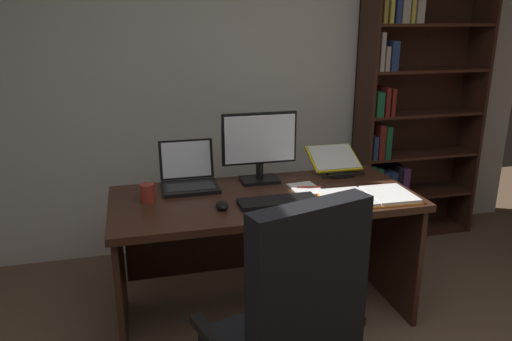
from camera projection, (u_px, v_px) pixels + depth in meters
wall_back at (247, 78)px, 3.58m from camera, size 4.62×0.12×2.54m
desk at (260, 224)px, 2.82m from camera, size 1.67×0.74×0.75m
bookshelf at (406, 116)px, 3.75m from camera, size 0.97×0.30×1.98m
monitor at (260, 148)px, 2.86m from camera, size 0.45×0.16×0.42m
laptop at (189, 178)px, 2.81m from camera, size 0.32×0.30×0.25m
keyboard at (278, 201)px, 2.57m from camera, size 0.42×0.15×0.02m
computer_mouse at (222, 205)px, 2.49m from camera, size 0.06×0.10×0.04m
reading_stand_with_book at (335, 160)px, 3.09m from camera, size 0.31×0.29×0.14m
open_binder at (368, 197)px, 2.64m from camera, size 0.51×0.31×0.02m
notepad at (306, 189)px, 2.78m from camera, size 0.17×0.23×0.01m
pen at (309, 187)px, 2.78m from camera, size 0.14×0.03×0.01m
coffee_mug at (148, 193)px, 2.58m from camera, size 0.08×0.08×0.10m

